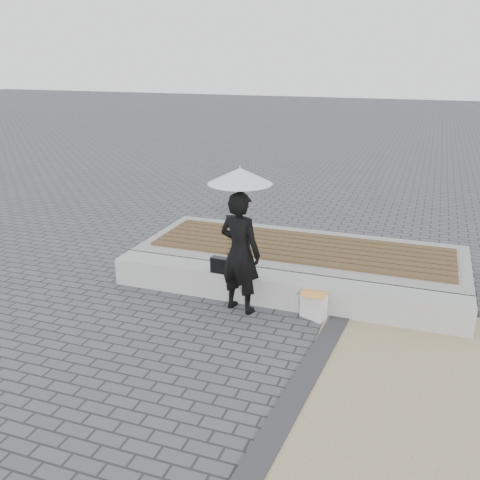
{
  "coord_description": "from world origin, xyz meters",
  "views": [
    {
      "loc": [
        1.79,
        -4.99,
        3.28
      ],
      "look_at": [
        -0.45,
        1.21,
        1.0
      ],
      "focal_mm": 40.11,
      "sensor_mm": 36.0,
      "label": 1
    }
  ],
  "objects_px": {
    "parasol": "(240,176)",
    "canvas_tote": "(314,306)",
    "seating_ledge": "(280,289)",
    "handbag": "(222,265)",
    "woman": "(240,252)"
  },
  "relations": [
    {
      "from": "canvas_tote",
      "to": "woman",
      "type": "bearing_deg",
      "value": -151.38
    },
    {
      "from": "seating_ledge",
      "to": "handbag",
      "type": "bearing_deg",
      "value": -168.34
    },
    {
      "from": "handbag",
      "to": "woman",
      "type": "bearing_deg",
      "value": -28.17
    },
    {
      "from": "woman",
      "to": "seating_ledge",
      "type": "bearing_deg",
      "value": -124.01
    },
    {
      "from": "woman",
      "to": "parasol",
      "type": "distance_m",
      "value": 1.02
    },
    {
      "from": "woman",
      "to": "handbag",
      "type": "bearing_deg",
      "value": -17.61
    },
    {
      "from": "woman",
      "to": "canvas_tote",
      "type": "bearing_deg",
      "value": -160.03
    },
    {
      "from": "seating_ledge",
      "to": "parasol",
      "type": "height_order",
      "value": "parasol"
    },
    {
      "from": "woman",
      "to": "canvas_tote",
      "type": "xyz_separation_m",
      "value": [
        0.99,
        0.08,
        -0.65
      ]
    },
    {
      "from": "handbag",
      "to": "parasol",
      "type": "bearing_deg",
      "value": -28.17
    },
    {
      "from": "seating_ledge",
      "to": "handbag",
      "type": "xyz_separation_m",
      "value": [
        -0.8,
        -0.17,
        0.31
      ]
    },
    {
      "from": "woman",
      "to": "handbag",
      "type": "xyz_separation_m",
      "value": [
        -0.35,
        0.22,
        -0.32
      ]
    },
    {
      "from": "seating_ledge",
      "to": "parasol",
      "type": "distance_m",
      "value": 1.75
    },
    {
      "from": "seating_ledge",
      "to": "handbag",
      "type": "distance_m",
      "value": 0.87
    },
    {
      "from": "parasol",
      "to": "canvas_tote",
      "type": "height_order",
      "value": "parasol"
    }
  ]
}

